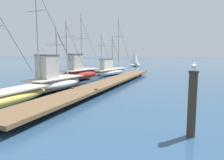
# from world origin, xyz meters

# --- Properties ---
(floating_dock) EXTENTS (2.11, 22.09, 0.53)m
(floating_dock) POSITION_xyz_m (-4.24, 14.71, 0.36)
(floating_dock) COLOR brown
(floating_dock) RESTS_ON ground
(fishing_boat_0) EXTENTS (2.56, 5.97, 6.48)m
(fishing_boat_0) POSITION_xyz_m (-8.51, 17.52, 0.75)
(fishing_boat_0) COLOR #AD2823
(fishing_boat_0) RESTS_ON ground
(fishing_boat_1) EXTENTS (2.61, 9.05, 6.96)m
(fishing_boat_1) POSITION_xyz_m (-7.22, 22.85, 0.62)
(fishing_boat_1) COLOR silver
(fishing_boat_1) RESTS_ON ground
(fishing_boat_2) EXTENTS (2.59, 6.17, 7.20)m
(fishing_boat_2) POSITION_xyz_m (-7.39, 11.69, 0.71)
(fishing_boat_2) COLOR silver
(fishing_boat_2) RESTS_ON ground
(mooring_piling) EXTENTS (0.30, 0.30, 2.07)m
(mooring_piling) POSITION_xyz_m (1.66, 6.06, 1.07)
(mooring_piling) COLOR #3D3023
(mooring_piling) RESTS_ON ground
(perched_seagull) EXTENTS (0.17, 0.38, 0.26)m
(perched_seagull) POSITION_xyz_m (1.66, 6.06, 2.21)
(perched_seagull) COLOR gold
(perched_seagull) RESTS_ON mooring_piling
(distant_sailboat) EXTENTS (2.41, 3.56, 3.64)m
(distant_sailboat) POSITION_xyz_m (-8.74, 42.20, 1.58)
(distant_sailboat) COLOR silver
(distant_sailboat) RESTS_ON ground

